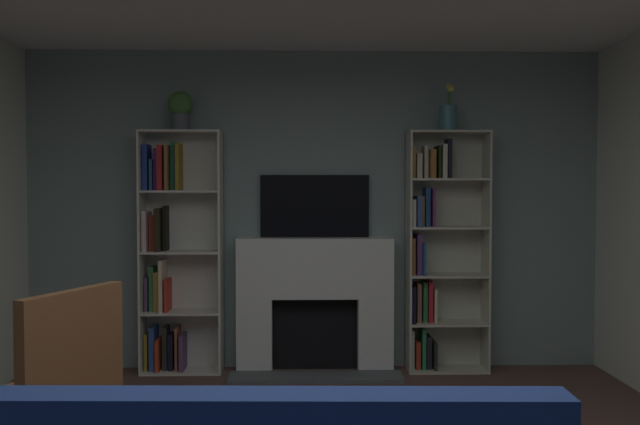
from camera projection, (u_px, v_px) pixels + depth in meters
name	position (u px, v px, depth m)	size (l,w,h in m)	color
wall_back_accent	(315.00, 210.00, 5.90)	(4.96, 0.06, 2.69)	gray
fireplace	(315.00, 300.00, 5.77)	(1.40, 0.54, 1.11)	white
tv	(315.00, 206.00, 5.84)	(0.91, 0.06, 0.53)	black
bookshelf_left	(173.00, 254.00, 5.75)	(0.67, 0.28, 2.00)	silver
bookshelf_right	(437.00, 251.00, 5.80)	(0.67, 0.29, 2.00)	beige
potted_plant	(180.00, 109.00, 5.66)	(0.20, 0.20, 0.32)	#4E535A
vase_with_flowers	(448.00, 116.00, 5.72)	(0.14, 0.14, 0.39)	teal
armchair	(44.00, 394.00, 3.34)	(0.80, 0.84, 1.05)	brown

